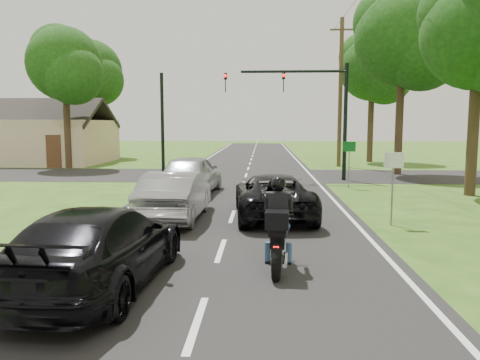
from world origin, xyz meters
The scene contains 18 objects.
ground centered at (0.00, 0.00, 0.00)m, with size 140.00×140.00×0.00m, color #2F4F16.
road centered at (0.00, 10.00, 0.01)m, with size 8.00×100.00×0.01m, color black.
cross_road centered at (0.00, 16.00, 0.01)m, with size 60.00×7.00×0.01m, color black.
motorcycle_rider centered at (1.27, -1.31, 0.75)m, with size 0.63×2.22×1.91m.
dark_suv centered at (1.29, 4.00, 0.70)m, with size 2.28×4.95×1.38m, color black.
silver_sedan centered at (-1.71, 3.49, 0.75)m, with size 1.57×4.50×1.48m, color #9F9FA4.
silver_suv centered at (-2.01, 8.68, 0.84)m, with size 1.96×4.88×1.66m, color #A8ACB0.
dark_car_behind centered at (-1.96, -2.50, 0.75)m, with size 2.06×5.07×1.47m, color black.
traffic_signal centered at (3.34, 14.00, 4.14)m, with size 6.38×0.44×6.00m.
signal_pole_far centered at (-5.20, 18.00, 3.00)m, with size 0.20×0.20×6.00m, color black.
utility_pole_far centered at (6.20, 22.00, 5.08)m, with size 1.60×0.28×10.00m.
sign_white centered at (4.70, 2.98, 1.60)m, with size 0.55×0.07×2.12m.
sign_green centered at (4.90, 10.98, 1.60)m, with size 0.55×0.07×2.12m.
tree_row_d centered at (9.10, 16.76, 7.43)m, with size 5.76×5.58×10.45m.
tree_row_e centered at (9.48, 25.78, 6.83)m, with size 5.28×5.12×9.61m.
tree_left_near centered at (-11.73, 19.78, 6.53)m, with size 5.12×4.96×9.22m.
tree_left_far centered at (-13.70, 29.76, 7.13)m, with size 5.76×5.58×10.14m.
house centered at (-16.00, 24.00, 1.77)m, with size 10.20×8.00×4.84m.
Camera 1 is at (0.96, -10.54, 2.93)m, focal length 35.00 mm.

